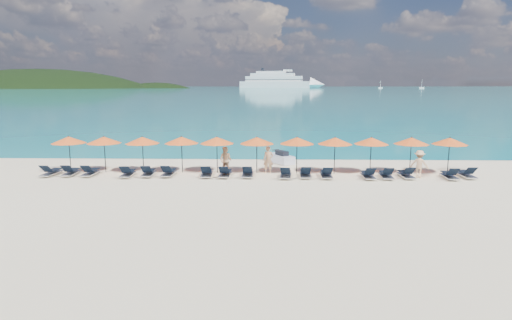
{
  "coord_description": "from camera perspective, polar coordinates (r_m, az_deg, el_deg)",
  "views": [
    {
      "loc": [
        0.64,
        -20.61,
        5.4
      ],
      "look_at": [
        0.0,
        3.0,
        1.2
      ],
      "focal_mm": 30.0,
      "sensor_mm": 36.0,
      "label": 1
    }
  ],
  "objects": [
    {
      "name": "ground",
      "position": [
        21.31,
        -0.22,
        -4.59
      ],
      "size": [
        1400.0,
        1400.0,
        0.0
      ],
      "primitive_type": "plane",
      "color": "beige"
    },
    {
      "name": "sea",
      "position": [
        680.63,
        1.52,
        9.62
      ],
      "size": [
        1600.0,
        1300.0,
        0.01
      ],
      "primitive_type": "cube",
      "color": "#1FA9B2",
      "rests_on": "ground"
    },
    {
      "name": "headland_main",
      "position": [
        637.61,
        -26.7,
        5.11
      ],
      "size": [
        374.0,
        242.0,
        126.5
      ],
      "color": "black",
      "rests_on": "ground"
    },
    {
      "name": "headland_small",
      "position": [
        601.19,
        -13.04,
        5.97
      ],
      "size": [
        162.0,
        126.0,
        85.5
      ],
      "color": "black",
      "rests_on": "ground"
    },
    {
      "name": "cruise_ship",
      "position": [
        638.23,
        3.56,
        10.38
      ],
      "size": [
        125.97,
        46.33,
        34.7
      ],
      "rotation": [
        0.0,
        0.0,
        -0.22
      ],
      "color": "white",
      "rests_on": "ground"
    },
    {
      "name": "sailboat_near",
      "position": [
        612.59,
        16.25,
        9.28
      ],
      "size": [
        5.58,
        1.86,
        10.22
      ],
      "color": "white",
      "rests_on": "ground"
    },
    {
      "name": "sailboat_far",
      "position": [
        601.88,
        21.22,
        9.01
      ],
      "size": [
        6.35,
        2.12,
        11.64
      ],
      "color": "white",
      "rests_on": "ground"
    },
    {
      "name": "jetski",
      "position": [
        29.7,
        3.28,
        0.27
      ],
      "size": [
        2.0,
        2.49,
        0.85
      ],
      "rotation": [
        0.0,
        0.0,
        0.55
      ],
      "color": "silver",
      "rests_on": "ground"
    },
    {
      "name": "beachgoer_a",
      "position": [
        26.15,
        1.66,
        0.02
      ],
      "size": [
        0.61,
        0.41,
        1.67
      ],
      "primitive_type": "imported",
      "rotation": [
        0.0,
        0.0,
        0.01
      ],
      "color": "#DEAB7C",
      "rests_on": "ground"
    },
    {
      "name": "beachgoer_b",
      "position": [
        26.12,
        -4.06,
        -0.03
      ],
      "size": [
        0.92,
        0.73,
        1.65
      ],
      "primitive_type": "imported",
      "rotation": [
        0.0,
        0.0,
        -0.38
      ],
      "color": "#DEAB7C",
      "rests_on": "ground"
    },
    {
      "name": "beachgoer_c",
      "position": [
        26.62,
        20.95,
        -0.51
      ],
      "size": [
        1.16,
        0.9,
        1.63
      ],
      "primitive_type": "imported",
      "rotation": [
        0.0,
        0.0,
        2.69
      ],
      "color": "#DEAB7C",
      "rests_on": "ground"
    },
    {
      "name": "umbrella_0",
      "position": [
        28.71,
        -23.7,
        2.47
      ],
      "size": [
        2.1,
        2.1,
        2.28
      ],
      "color": "black",
      "rests_on": "ground"
    },
    {
      "name": "umbrella_1",
      "position": [
        27.88,
        -19.62,
        2.53
      ],
      "size": [
        2.1,
        2.1,
        2.28
      ],
      "color": "black",
      "rests_on": "ground"
    },
    {
      "name": "umbrella_2",
      "position": [
        27.06,
        -14.92,
        2.56
      ],
      "size": [
        2.1,
        2.1,
        2.28
      ],
      "color": "black",
      "rests_on": "ground"
    },
    {
      "name": "umbrella_3",
      "position": [
        26.62,
        -9.9,
        2.63
      ],
      "size": [
        2.1,
        2.1,
        2.28
      ],
      "color": "black",
      "rests_on": "ground"
    },
    {
      "name": "umbrella_4",
      "position": [
        26.21,
        -5.24,
        2.63
      ],
      "size": [
        2.1,
        2.1,
        2.28
      ],
      "color": "black",
      "rests_on": "ground"
    },
    {
      "name": "umbrella_5",
      "position": [
        26.0,
        0.11,
        2.61
      ],
      "size": [
        2.1,
        2.1,
        2.28
      ],
      "color": "black",
      "rests_on": "ground"
    },
    {
      "name": "umbrella_6",
      "position": [
        26.08,
        5.49,
        2.59
      ],
      "size": [
        2.1,
        2.1,
        2.28
      ],
      "color": "black",
      "rests_on": "ground"
    },
    {
      "name": "umbrella_7",
      "position": [
        26.29,
        10.5,
        2.52
      ],
      "size": [
        2.1,
        2.1,
        2.28
      ],
      "color": "black",
      "rests_on": "ground"
    },
    {
      "name": "umbrella_8",
      "position": [
        26.79,
        15.13,
        2.48
      ],
      "size": [
        2.1,
        2.1,
        2.28
      ],
      "color": "black",
      "rests_on": "ground"
    },
    {
      "name": "umbrella_9",
      "position": [
        27.51,
        20.02,
        2.41
      ],
      "size": [
        2.1,
        2.1,
        2.28
      ],
      "color": "black",
      "rests_on": "ground"
    },
    {
      "name": "umbrella_10",
      "position": [
        28.26,
        24.43,
        2.31
      ],
      "size": [
        2.1,
        2.1,
        2.28
      ],
      "color": "black",
      "rests_on": "ground"
    },
    {
      "name": "lounger_0",
      "position": [
        28.33,
        -25.64,
        -1.42
      ],
      "size": [
        0.72,
        1.73,
        0.66
      ],
      "rotation": [
        0.0,
        0.0,
        -0.06
      ],
      "color": "silver",
      "rests_on": "ground"
    },
    {
      "name": "lounger_1",
      "position": [
        27.9,
        -23.45,
        -1.43
      ],
      "size": [
        0.69,
        1.72,
        0.66
      ],
      "rotation": [
        0.0,
        0.0,
        0.04
      ],
      "color": "silver",
      "rests_on": "ground"
    },
    {
      "name": "lounger_2",
      "position": [
        27.4,
        -21.21,
        -1.47
      ],
      "size": [
        0.62,
        1.7,
        0.66
      ],
      "rotation": [
        0.0,
        0.0,
        0.0
      ],
      "color": "silver",
      "rests_on": "ground"
    },
    {
      "name": "lounger_3",
      "position": [
        26.37,
        -16.72,
        -1.64
      ],
      "size": [
        0.7,
        1.73,
        0.66
      ],
      "rotation": [
        0.0,
        0.0,
        0.05
      ],
      "color": "silver",
      "rests_on": "ground"
    },
    {
      "name": "lounger_4",
      "position": [
        26.21,
        -14.17,
        -1.59
      ],
      "size": [
        0.72,
        1.73,
        0.66
      ],
      "rotation": [
        0.0,
        0.0,
        0.06
      ],
      "color": "silver",
      "rests_on": "ground"
    },
    {
      "name": "lounger_5",
      "position": [
        25.96,
        -11.58,
        -1.6
      ],
      "size": [
        0.68,
        1.72,
        0.66
      ],
      "rotation": [
        0.0,
        0.0,
        -0.03
      ],
      "color": "silver",
      "rests_on": "ground"
    },
    {
      "name": "lounger_6",
      "position": [
        25.42,
        -6.6,
        -1.71
      ],
      "size": [
        0.73,
        1.74,
        0.66
      ],
      "rotation": [
        0.0,
        0.0,
        0.06
      ],
      "color": "silver",
      "rests_on": "ground"
    },
    {
      "name": "lounger_7",
      "position": [
        25.26,
        -4.13,
        -1.74
      ],
      "size": [
        0.7,
        1.73,
        0.66
      ],
      "rotation": [
        0.0,
        0.0,
        -0.05
      ],
      "color": "silver",
      "rests_on": "ground"
    },
    {
      "name": "lounger_8",
      "position": [
        25.21,
        -1.12,
        -1.74
      ],
      "size": [
        0.63,
        1.7,
        0.66
      ],
      "rotation": [
        0.0,
        0.0,
        0.0
      ],
      "color": "silver",
      "rests_on": "ground"
    },
    {
      "name": "lounger_9",
      "position": [
        24.98,
        3.97,
        -1.87
      ],
      "size": [
        0.77,
        1.75,
        0.66
      ],
      "rotation": [
        0.0,
        0.0,
        -0.09
      ],
      "color": "silver",
      "rests_on": "ground"
    },
    {
      "name": "lounger_10",
      "position": [
        25.22,
        6.61,
        -1.8
      ],
      "size": [
        0.69,
        1.72,
        0.66
      ],
      "rotation": [
        0.0,
        0.0,
        -0.04
      ],
      "color": "silver",
      "rests_on": "ground"
    },
    {
      "name": "lounger_11",
      "position": [
        25.28,
        9.35,
        -1.84
      ],
      "size": [
        0.67,
        1.72,
        0.66
      ],
      "rotation": [
        0.0,
        0.0,
        -0.03
      ],
      "color": "silver",
      "rests_on": "ground"
    },
    {
      "name": "lounger_12",
      "position": [
        25.59,
        14.7,
        -1.89
      ],
      "size": [
        0.64,
        1.71,
        0.66
      ],
      "rotation": [
        0.0,
        0.0,
        -0.01
      ],
      "color": "silver",
      "rests_on": "ground"
    },
    {
      "name": "lounger_13",
      "position": [
        25.93,
        16.95,
        -1.85
      ],
      "size": [
        0.73,
        1.74,
        0.66
      ],
      "rotation": [
        0.0,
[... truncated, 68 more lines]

